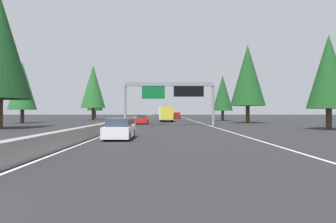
# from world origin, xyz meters

# --- Properties ---
(ground_plane) EXTENTS (320.00, 320.00, 0.00)m
(ground_plane) POSITION_xyz_m (60.00, 0.00, 0.00)
(ground_plane) COLOR #262628
(median_barrier) EXTENTS (180.00, 0.56, 0.90)m
(median_barrier) POSITION_xyz_m (80.00, 0.30, 0.45)
(median_barrier) COLOR gray
(median_barrier) RESTS_ON ground
(shoulder_stripe_right) EXTENTS (160.00, 0.16, 0.01)m
(shoulder_stripe_right) POSITION_xyz_m (70.00, -11.52, 0.01)
(shoulder_stripe_right) COLOR silver
(shoulder_stripe_right) RESTS_ON ground
(shoulder_stripe_median) EXTENTS (160.00, 0.16, 0.01)m
(shoulder_stripe_median) POSITION_xyz_m (70.00, -0.25, 0.01)
(shoulder_stripe_median) COLOR silver
(shoulder_stripe_median) RESTS_ON ground
(sign_gantry_overhead) EXTENTS (0.50, 12.68, 6.07)m
(sign_gantry_overhead) POSITION_xyz_m (35.18, -6.04, 4.83)
(sign_gantry_overhead) COLOR gray
(sign_gantry_overhead) RESTS_ON ground
(sedan_distant_a) EXTENTS (4.40, 1.80, 1.47)m
(sedan_distant_a) POSITION_xyz_m (15.80, -2.03, 0.68)
(sedan_distant_a) COLOR white
(sedan_distant_a) RESTS_ON ground
(sedan_near_right) EXTENTS (4.40, 1.80, 1.47)m
(sedan_near_right) POSITION_xyz_m (41.82, -1.56, 0.68)
(sedan_near_right) COLOR red
(sedan_near_right) RESTS_ON ground
(bus_distant_b) EXTENTS (11.50, 2.55, 3.10)m
(bus_distant_b) POSITION_xyz_m (65.26, -5.19, 1.72)
(bus_distant_b) COLOR white
(bus_distant_b) RESTS_ON ground
(minivan_far_right) EXTENTS (5.00, 1.95, 1.69)m
(minivan_far_right) POSITION_xyz_m (100.05, -9.13, 0.95)
(minivan_far_right) COLOR #AD931E
(minivan_far_right) RESTS_ON ground
(pickup_mid_left) EXTENTS (5.60, 2.00, 1.86)m
(pickup_mid_left) POSITION_xyz_m (81.86, -8.91, 0.91)
(pickup_mid_left) COLOR maroon
(pickup_mid_left) RESTS_ON ground
(box_truck_near_center) EXTENTS (8.50, 2.40, 2.95)m
(box_truck_near_center) POSITION_xyz_m (52.49, -5.62, 1.61)
(box_truck_near_center) COLOR gold
(box_truck_near_center) RESTS_ON ground
(conifer_right_foreground) EXTENTS (4.61, 4.61, 10.47)m
(conifer_right_foreground) POSITION_xyz_m (26.59, -23.31, 6.36)
(conifer_right_foreground) COLOR #4C3823
(conifer_right_foreground) RESTS_ON ground
(conifer_right_near) EXTENTS (6.12, 6.12, 13.90)m
(conifer_right_near) POSITION_xyz_m (45.79, -19.98, 8.45)
(conifer_right_near) COLOR #4C3823
(conifer_right_near) RESTS_ON ground
(conifer_right_mid) EXTENTS (4.51, 4.51, 10.24)m
(conifer_right_mid) POSITION_xyz_m (59.31, -18.28, 6.22)
(conifer_right_mid) COLOR #4C3823
(conifer_right_mid) RESTS_ON ground
(conifer_left_foreground) EXTENTS (6.95, 6.95, 15.79)m
(conifer_left_foreground) POSITION_xyz_m (28.87, 14.07, 9.60)
(conifer_left_foreground) COLOR #4C3823
(conifer_left_foreground) RESTS_ON ground
(conifer_left_near) EXTENTS (4.70, 4.70, 10.69)m
(conifer_left_near) POSITION_xyz_m (45.43, 19.71, 6.49)
(conifer_left_near) COLOR #4C3823
(conifer_left_near) RESTS_ON ground
(conifer_left_mid) EXTENTS (5.90, 5.90, 13.40)m
(conifer_left_mid) POSITION_xyz_m (64.81, 12.25, 8.15)
(conifer_left_mid) COLOR #4C3823
(conifer_left_mid) RESTS_ON ground
(conifer_left_far) EXTENTS (4.87, 4.87, 11.06)m
(conifer_left_far) POSITION_xyz_m (86.64, 17.14, 6.72)
(conifer_left_far) COLOR #4C3823
(conifer_left_far) RESTS_ON ground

